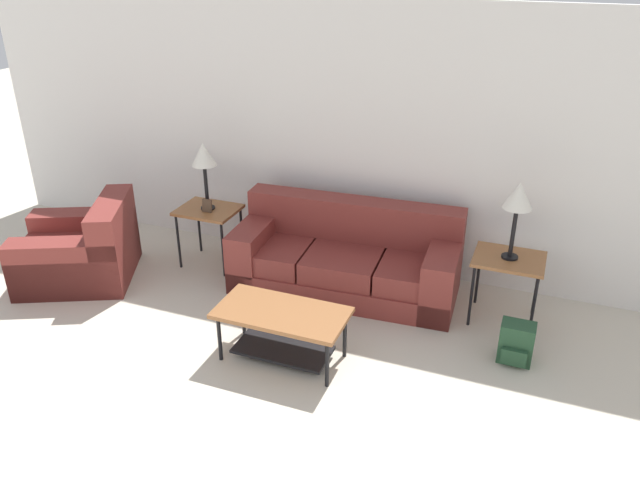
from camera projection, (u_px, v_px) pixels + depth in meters
wall_back at (380, 143)px, 5.92m from camera, size 8.88×0.06×2.60m
couch at (346, 260)px, 5.92m from camera, size 2.15×0.98×0.82m
armchair at (82, 252)px, 6.11m from camera, size 1.33×1.30×0.80m
coffee_table at (282, 324)px, 4.89m from camera, size 1.03×0.52×0.44m
side_table_left at (209, 214)px, 6.26m from camera, size 0.59×0.48×0.61m
side_table_right at (508, 264)px, 5.31m from camera, size 0.59×0.48×0.61m
table_lamp_left at (204, 157)px, 6.00m from camera, size 0.24×0.24×0.68m
table_lamp_right at (518, 199)px, 5.04m from camera, size 0.24×0.24×0.68m
backpack at (516, 343)px, 4.93m from camera, size 0.26×0.25×0.34m
picture_frame at (207, 206)px, 6.13m from camera, size 0.10×0.04×0.13m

